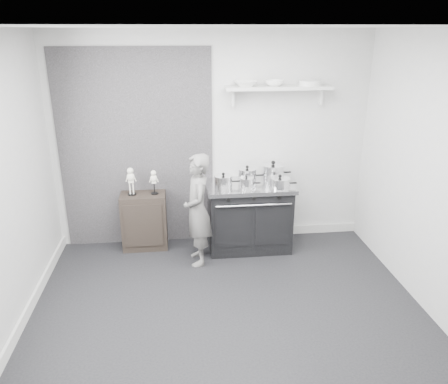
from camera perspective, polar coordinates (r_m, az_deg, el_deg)
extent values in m
plane|color=black|center=(4.51, 0.61, -16.02)|extent=(4.00, 4.00, 0.00)
cube|color=beige|center=(5.57, -1.56, 6.67)|extent=(4.00, 0.02, 2.70)
cube|color=beige|center=(2.28, 6.34, -15.44)|extent=(4.00, 0.02, 2.70)
cube|color=beige|center=(4.55, 26.59, 1.22)|extent=(0.02, 3.60, 2.70)
cube|color=silver|center=(3.62, 0.78, 20.77)|extent=(4.00, 3.60, 0.02)
cube|color=black|center=(5.59, -11.33, 5.26)|extent=(1.90, 0.02, 2.50)
cube|color=silver|center=(6.15, 7.93, -4.94)|extent=(2.00, 0.03, 0.12)
cube|color=silver|center=(4.71, -25.07, -15.57)|extent=(0.03, 3.60, 0.12)
cube|color=silver|center=(5.45, 7.13, 13.37)|extent=(1.30, 0.26, 0.04)
cube|color=silver|center=(5.44, 1.12, 12.23)|extent=(0.03, 0.12, 0.20)
cube|color=silver|center=(5.68, 12.45, 12.12)|extent=(0.03, 0.12, 0.20)
cube|color=black|center=(5.63, 3.26, -3.35)|extent=(1.02, 0.61, 0.82)
cube|color=silver|center=(5.47, 3.36, 0.82)|extent=(1.08, 0.65, 0.05)
cube|color=black|center=(5.31, 1.19, -4.60)|extent=(0.43, 0.02, 0.53)
cube|color=black|center=(5.39, 6.38, -4.33)|extent=(0.43, 0.02, 0.53)
cylinder|color=silver|center=(5.21, 3.93, -1.75)|extent=(0.92, 0.02, 0.02)
cylinder|color=black|center=(5.15, 0.56, -0.99)|extent=(0.04, 0.03, 0.04)
cylinder|color=black|center=(5.19, 3.93, -0.85)|extent=(0.04, 0.03, 0.04)
cylinder|color=black|center=(5.25, 7.22, -0.72)|extent=(0.04, 0.03, 0.04)
cube|color=black|center=(5.72, -10.35, -3.74)|extent=(0.57, 0.33, 0.74)
imported|color=slate|center=(5.15, -3.47, -2.38)|extent=(0.36, 0.52, 1.36)
cylinder|color=silver|center=(5.33, -0.09, 1.35)|extent=(0.22, 0.22, 0.13)
cylinder|color=silver|center=(5.31, -0.09, 2.09)|extent=(0.22, 0.22, 0.02)
sphere|color=black|center=(5.30, -0.09, 2.37)|extent=(0.04, 0.04, 0.04)
cylinder|color=black|center=(5.35, 1.49, 1.40)|extent=(0.10, 0.02, 0.02)
cylinder|color=silver|center=(5.52, 3.02, 2.15)|extent=(0.23, 0.23, 0.16)
cylinder|color=silver|center=(5.49, 3.04, 3.00)|extent=(0.24, 0.24, 0.02)
sphere|color=black|center=(5.48, 3.05, 3.29)|extent=(0.04, 0.04, 0.04)
cylinder|color=black|center=(5.54, 4.61, 2.20)|extent=(0.10, 0.02, 0.02)
cylinder|color=silver|center=(5.61, 6.39, 2.52)|extent=(0.29, 0.29, 0.19)
cylinder|color=silver|center=(5.58, 6.43, 3.51)|extent=(0.30, 0.30, 0.02)
sphere|color=black|center=(5.57, 6.45, 3.84)|extent=(0.05, 0.05, 0.05)
cylinder|color=black|center=(5.65, 8.21, 2.57)|extent=(0.10, 0.02, 0.02)
cylinder|color=silver|center=(5.34, 7.29, 1.11)|extent=(0.24, 0.24, 0.11)
cylinder|color=silver|center=(5.32, 7.32, 1.77)|extent=(0.25, 0.25, 0.01)
sphere|color=black|center=(5.31, 7.33, 2.07)|extent=(0.04, 0.04, 0.04)
cylinder|color=black|center=(5.38, 8.95, 1.17)|extent=(0.10, 0.02, 0.02)
cylinder|color=silver|center=(5.30, 2.93, 1.13)|extent=(0.17, 0.17, 0.12)
cylinder|color=silver|center=(5.28, 2.94, 1.81)|extent=(0.17, 0.17, 0.01)
sphere|color=black|center=(5.27, 2.95, 2.04)|extent=(0.03, 0.03, 0.03)
cylinder|color=black|center=(5.32, 4.26, 1.18)|extent=(0.10, 0.02, 0.02)
imported|color=white|center=(5.37, 2.82, 13.97)|extent=(0.28, 0.28, 0.07)
imported|color=white|center=(5.43, 6.60, 13.96)|extent=(0.22, 0.22, 0.07)
cylinder|color=silver|center=(5.54, 11.17, 13.79)|extent=(0.27, 0.27, 0.06)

